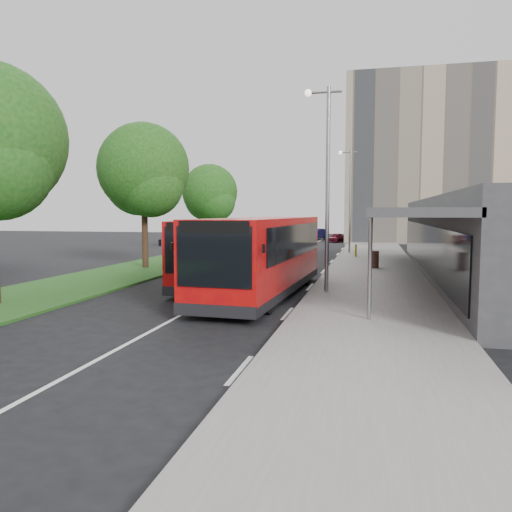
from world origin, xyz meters
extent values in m
plane|color=black|center=(0.00, 0.00, 0.00)|extent=(120.00, 120.00, 0.00)
cube|color=slate|center=(6.00, 20.00, 0.07)|extent=(5.00, 80.00, 0.15)
cube|color=#1B4114|center=(-7.00, 20.00, 0.05)|extent=(5.00, 80.00, 0.10)
cube|color=silver|center=(0.00, 15.00, 0.01)|extent=(0.12, 70.00, 0.01)
cube|color=silver|center=(3.30, -8.00, 0.01)|extent=(0.12, 2.00, 0.01)
cube|color=silver|center=(3.30, -2.00, 0.01)|extent=(0.12, 2.00, 0.01)
cube|color=silver|center=(3.30, 4.00, 0.01)|extent=(0.12, 2.00, 0.01)
cube|color=silver|center=(3.30, 10.00, 0.01)|extent=(0.12, 2.00, 0.01)
cube|color=silver|center=(3.30, 16.00, 0.01)|extent=(0.12, 2.00, 0.01)
cube|color=silver|center=(3.30, 22.00, 0.01)|extent=(0.12, 2.00, 0.01)
cube|color=silver|center=(3.30, 28.00, 0.01)|extent=(0.12, 2.00, 0.01)
cube|color=silver|center=(3.30, 34.00, 0.01)|extent=(0.12, 2.00, 0.01)
cube|color=silver|center=(3.30, 40.00, 0.01)|extent=(0.12, 2.00, 0.01)
cube|color=silver|center=(3.30, 46.00, 0.01)|extent=(0.12, 2.00, 0.01)
cube|color=tan|center=(14.00, 42.00, 9.00)|extent=(22.00, 12.00, 18.00)
cube|color=#2E2E31|center=(11.00, 8.00, 2.00)|extent=(5.00, 26.00, 4.00)
cube|color=black|center=(8.48, 8.00, 1.60)|extent=(0.06, 24.00, 2.20)
cube|color=#2E2E31|center=(7.20, 8.00, 3.30)|extent=(2.80, 26.00, 0.25)
cylinder|color=gray|center=(5.90, -3.00, 1.65)|extent=(0.12, 0.12, 3.30)
cylinder|color=gray|center=(5.90, 19.00, 1.65)|extent=(0.12, 0.12, 3.30)
cylinder|color=black|center=(-7.00, 9.00, 2.07)|extent=(0.36, 0.36, 4.14)
sphere|color=#124512|center=(-7.00, 9.00, 5.83)|extent=(5.26, 5.26, 5.26)
sphere|color=#124512|center=(-6.40, 8.60, 4.89)|extent=(3.76, 3.76, 3.76)
sphere|color=#124512|center=(-7.50, 9.50, 5.17)|extent=(4.14, 4.14, 4.14)
cylinder|color=black|center=(-7.00, 21.00, 1.76)|extent=(0.36, 0.36, 3.53)
sphere|color=#124512|center=(-7.00, 21.00, 4.97)|extent=(4.49, 4.49, 4.49)
sphere|color=#124512|center=(-6.40, 20.60, 4.17)|extent=(3.21, 3.21, 3.21)
sphere|color=#124512|center=(-7.50, 21.50, 4.41)|extent=(3.53, 3.53, 3.53)
cylinder|color=gray|center=(4.20, 2.00, 4.15)|extent=(0.16, 0.16, 8.00)
cylinder|color=gray|center=(4.00, 2.00, 7.95)|extent=(1.40, 0.10, 0.10)
sphere|color=silver|center=(3.40, 2.00, 7.95)|extent=(0.28, 0.28, 0.28)
cylinder|color=gray|center=(4.20, 22.00, 4.15)|extent=(0.16, 0.16, 8.00)
cylinder|color=gray|center=(4.00, 22.00, 7.95)|extent=(1.40, 0.10, 0.10)
sphere|color=silver|center=(3.40, 22.00, 7.95)|extent=(0.28, 0.28, 0.28)
cube|color=#B50D09|center=(1.76, 1.33, 1.72)|extent=(3.14, 10.92, 2.73)
cube|color=black|center=(1.76, 1.33, 0.39)|extent=(3.16, 10.95, 0.31)
cube|color=black|center=(1.47, -4.09, 2.01)|extent=(2.31, 0.17, 1.80)
cube|color=black|center=(2.04, 6.74, 2.16)|extent=(2.26, 0.17, 1.34)
cube|color=black|center=(0.47, 1.70, 2.21)|extent=(0.54, 9.25, 1.23)
cube|color=black|center=(3.08, 1.56, 2.21)|extent=(0.54, 9.25, 1.23)
cube|color=black|center=(1.47, -4.10, 0.41)|extent=(2.57, 0.22, 0.36)
cube|color=black|center=(1.47, -4.10, 2.88)|extent=(2.16, 0.15, 0.36)
cube|color=black|center=(0.04, -3.79, 2.26)|extent=(0.08, 0.08, 0.26)
cube|color=black|center=(2.92, -3.94, 2.26)|extent=(0.08, 0.08, 0.26)
cylinder|color=black|center=(0.49, -2.11, 0.46)|extent=(0.36, 0.94, 0.93)
cylinder|color=black|center=(2.65, -2.22, 0.46)|extent=(0.36, 0.94, 0.93)
cylinder|color=black|center=(0.86, 4.88, 0.46)|extent=(0.36, 0.94, 0.93)
cylinder|color=black|center=(3.02, 4.76, 0.46)|extent=(0.36, 0.94, 0.93)
cube|color=#B50D09|center=(-0.85, 4.45, 1.65)|extent=(3.44, 10.56, 2.62)
cube|color=black|center=(-0.85, 4.45, 0.38)|extent=(3.47, 10.58, 0.30)
cube|color=black|center=(-0.36, -0.74, 1.93)|extent=(2.22, 0.26, 1.73)
cube|color=black|center=(-1.35, 9.63, 2.07)|extent=(2.17, 0.26, 1.28)
cube|color=black|center=(-2.13, 4.62, 2.12)|extent=(0.89, 8.86, 1.19)
cube|color=black|center=(0.37, 4.86, 2.12)|extent=(0.89, 8.86, 1.19)
cube|color=black|center=(-0.36, -0.75, 0.40)|extent=(2.47, 0.31, 0.35)
cube|color=black|center=(-0.36, -0.75, 2.77)|extent=(2.07, 0.24, 0.35)
cube|color=black|center=(-1.76, -0.65, 2.17)|extent=(0.09, 0.09, 0.25)
cube|color=black|center=(1.00, -0.39, 2.17)|extent=(0.09, 0.09, 0.25)
cylinder|color=black|center=(-1.57, 1.00, 0.44)|extent=(0.38, 0.91, 0.89)
cylinder|color=black|center=(0.50, 1.20, 0.44)|extent=(0.38, 0.91, 0.89)
cylinder|color=black|center=(-2.20, 7.69, 0.44)|extent=(0.38, 0.91, 0.89)
cylinder|color=black|center=(-0.14, 7.89, 0.44)|extent=(0.38, 0.91, 0.89)
cylinder|color=#3E2319|center=(6.08, 11.20, 0.63)|extent=(0.66, 0.66, 0.97)
cylinder|color=yellow|center=(4.83, 18.06, 0.59)|extent=(0.16, 0.16, 0.88)
imported|color=maroon|center=(2.03, 38.23, 0.51)|extent=(1.94, 3.23, 1.03)
imported|color=navy|center=(-0.81, 43.16, 0.67)|extent=(2.82, 4.28, 1.33)
camera|label=1|loc=(5.95, -17.87, 3.30)|focal=35.00mm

